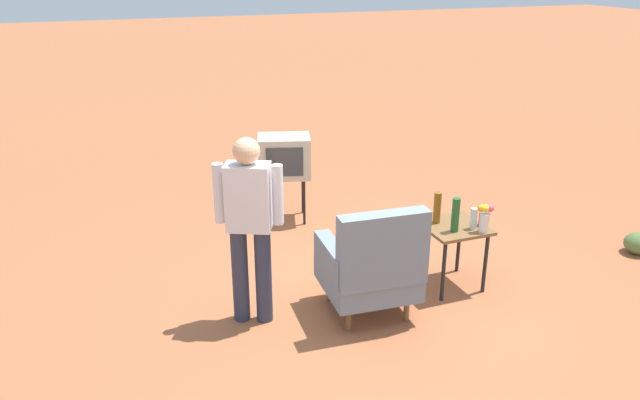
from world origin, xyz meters
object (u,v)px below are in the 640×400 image
at_px(armchair, 372,265).
at_px(bottle_tall_amber, 437,208).
at_px(bottle_wine_green, 455,215).
at_px(person_standing, 249,220).
at_px(side_table, 453,234).
at_px(bottle_short_clear, 474,219).
at_px(flower_vase, 485,217).
at_px(soda_can_red, 482,219).
at_px(tv_on_stand, 284,157).

relative_size(armchair, bottle_tall_amber, 3.53).
bearing_deg(bottle_wine_green, person_standing, -6.03).
xyz_separation_m(side_table, bottle_short_clear, (-0.12, 0.12, 0.19)).
bearing_deg(bottle_tall_amber, flower_vase, 130.69).
bearing_deg(side_table, soda_can_red, 159.26).
xyz_separation_m(armchair, tv_on_stand, (0.03, -2.35, 0.28)).
bearing_deg(soda_can_red, person_standing, -4.60).
bearing_deg(bottle_tall_amber, tv_on_stand, -66.94).
xyz_separation_m(soda_can_red, flower_vase, (0.07, 0.13, 0.09)).
xyz_separation_m(armchair, bottle_short_clear, (-1.07, -0.11, 0.23)).
bearing_deg(side_table, flower_vase, 127.67).
xyz_separation_m(bottle_tall_amber, flower_vase, (-0.29, 0.34, -0.00)).
height_order(bottle_tall_amber, bottle_short_clear, bottle_tall_amber).
bearing_deg(flower_vase, bottle_wine_green, -23.96).
height_order(person_standing, soda_can_red, person_standing).
bearing_deg(soda_can_red, flower_vase, 61.18).
xyz_separation_m(side_table, person_standing, (1.93, -0.08, 0.40)).
xyz_separation_m(tv_on_stand, soda_can_red, (-1.21, 2.21, -0.10)).
relative_size(tv_on_stand, bottle_short_clear, 5.15).
height_order(armchair, tv_on_stand, armchair).
height_order(side_table, bottle_short_clear, bottle_short_clear).
xyz_separation_m(side_table, tv_on_stand, (0.97, -2.12, 0.25)).
bearing_deg(bottle_wine_green, armchair, 7.77).
height_order(tv_on_stand, bottle_tall_amber, tv_on_stand).
xyz_separation_m(armchair, bottle_wine_green, (-0.88, -0.12, 0.29)).
distance_m(soda_can_red, flower_vase, 0.17).
distance_m(tv_on_stand, soda_can_red, 2.53).
relative_size(bottle_short_clear, flower_vase, 0.75).
distance_m(side_table, bottle_wine_green, 0.29).
relative_size(person_standing, bottle_wine_green, 5.12).
bearing_deg(armchair, side_table, -166.24).
bearing_deg(soda_can_red, bottle_wine_green, 3.96).
xyz_separation_m(tv_on_stand, person_standing, (0.95, 2.04, 0.16)).
bearing_deg(soda_can_red, armchair, 6.78).
bearing_deg(armchair, tv_on_stand, -89.33).
bearing_deg(person_standing, tv_on_stand, -115.05).
distance_m(side_table, tv_on_stand, 2.35).
height_order(side_table, flower_vase, flower_vase).
height_order(bottle_tall_amber, flower_vase, bottle_tall_amber).
bearing_deg(person_standing, bottle_short_clear, 174.22).
relative_size(armchair, person_standing, 0.65).
bearing_deg(flower_vase, armchair, 0.65).
distance_m(bottle_wine_green, flower_vase, 0.26).
bearing_deg(bottle_wine_green, side_table, -122.35).
bearing_deg(armchair, flower_vase, -179.35).
bearing_deg(armchair, bottle_short_clear, -174.22).
distance_m(bottle_wine_green, soda_can_red, 0.33).
height_order(tv_on_stand, flower_vase, tv_on_stand).
xyz_separation_m(side_table, bottle_wine_green, (0.07, 0.11, 0.25)).
distance_m(tv_on_stand, bottle_tall_amber, 2.18).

